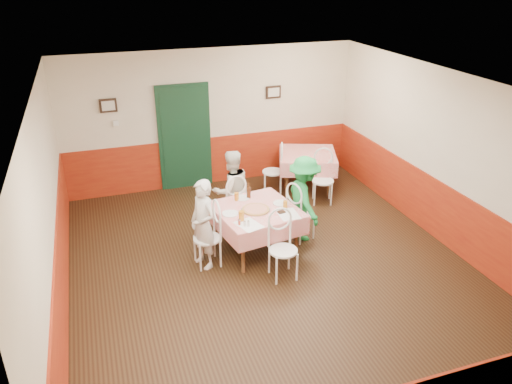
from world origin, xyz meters
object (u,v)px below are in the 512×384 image
object	(u,v)px
wallet	(281,212)
diner_left	(203,224)
chair_near	(283,251)
glass_c	(237,197)
glass_a	(241,216)
chair_second_a	(273,172)
diner_right	(304,199)
chair_second_b	(323,181)
pizza	(256,209)
beer_bottle	(249,191)
chair_far	(233,205)
chair_right	(301,214)
glass_b	(285,205)
chair_left	(207,239)
main_table	(256,230)
diner_far	(231,190)

from	to	relation	value
wallet	diner_left	world-z (taller)	diner_left
chair_near	glass_c	xyz separation A→B (m)	(-0.34, 1.23, 0.38)
glass_a	chair_second_a	bearing A→B (deg)	59.42
diner_right	chair_second_b	bearing A→B (deg)	-36.89
chair_second_a	chair_second_b	world-z (taller)	same
pizza	beer_bottle	size ratio (longest dim) A/B	1.76
chair_far	chair_right	bearing A→B (deg)	139.68
chair_far	chair_second_a	size ratio (longest dim) A/B	1.00
glass_b	glass_c	size ratio (longest dim) A/B	0.97
chair_second_a	chair_left	bearing A→B (deg)	-20.38
chair_right	chair_far	bearing A→B (deg)	33.40
diner_left	chair_second_a	bearing A→B (deg)	116.82
main_table	diner_far	xyz separation A→B (m)	(-0.15, 0.89, 0.34)
chair_far	glass_b	world-z (taller)	chair_far
chair_left	chair_second_b	bearing A→B (deg)	115.80
chair_left	glass_c	size ratio (longest dim) A/B	6.80
chair_second_b	chair_left	bearing A→B (deg)	-131.03
chair_near	wallet	world-z (taller)	chair_near
chair_second_a	glass_c	bearing A→B (deg)	-16.64
glass_a	glass_b	bearing A→B (deg)	12.24
chair_left	chair_right	size ratio (longest dim) A/B	1.00
chair_left	chair_second_a	size ratio (longest dim) A/B	1.00
glass_b	diner_left	xyz separation A→B (m)	(-1.33, -0.01, -0.11)
glass_b	beer_bottle	xyz separation A→B (m)	(-0.43, 0.55, 0.06)
glass_a	chair_second_b	bearing A→B (deg)	36.74
main_table	chair_right	world-z (taller)	chair_right
chair_left	diner_left	world-z (taller)	diner_left
chair_second_a	beer_bottle	distance (m)	1.98
chair_near	diner_far	bearing A→B (deg)	100.00
main_table	chair_left	distance (m)	0.85
chair_left	chair_far	size ratio (longest dim) A/B	1.00
chair_near	chair_right	bearing A→B (deg)	55.00
chair_left	chair_far	distance (m)	1.20
glass_c	diner_right	world-z (taller)	diner_right
chair_second_a	diner_right	xyz separation A→B (m)	(-0.16, -1.89, 0.28)
chair_far	chair_second_b	bearing A→B (deg)	-171.57
beer_bottle	diner_right	size ratio (longest dim) A/B	0.17
chair_near	glass_c	distance (m)	1.33
chair_far	chair_near	world-z (taller)	same
main_table	diner_left	xyz separation A→B (m)	(-0.89, -0.15, 0.33)
chair_right	chair_left	bearing A→B (deg)	78.40
diner_left	glass_a	bearing A→B (deg)	52.51
chair_far	wallet	bearing A→B (deg)	108.56
chair_right	beer_bottle	bearing A→B (deg)	50.86
chair_right	glass_a	bearing A→B (deg)	89.68
chair_far	chair_near	bearing A→B (deg)	94.68
glass_c	chair_near	bearing A→B (deg)	-74.64
chair_near	beer_bottle	world-z (taller)	beer_bottle
chair_far	glass_a	world-z (taller)	glass_a
chair_second_b	chair_right	bearing A→B (deg)	-109.31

